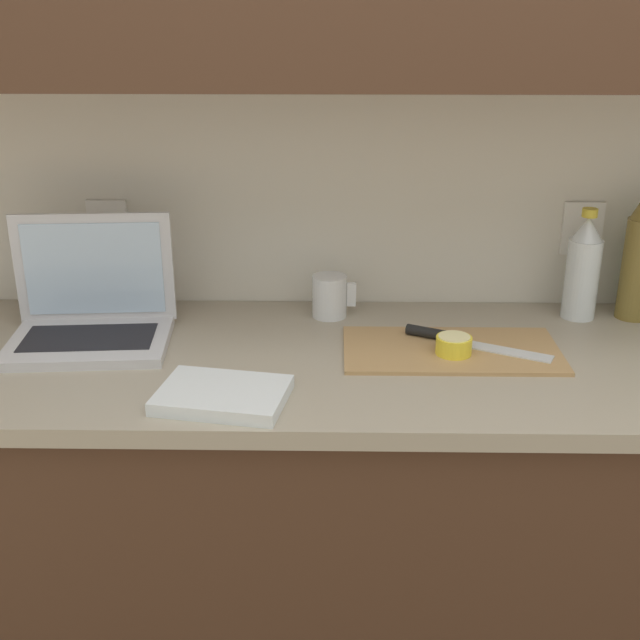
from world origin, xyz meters
name	(u,v)px	position (x,y,z in m)	size (l,w,h in m)	color
wall_back	(509,9)	(0.00, 0.24, 1.56)	(5.20, 0.38, 2.60)	silver
counter_unit	(497,544)	(0.02, 0.00, 0.47)	(2.58, 0.62, 0.92)	#472D1E
laptop	(91,312)	(-0.84, 0.08, 0.98)	(0.34, 0.26, 0.25)	silver
cutting_board	(451,350)	(-0.10, 0.02, 0.92)	(0.43, 0.23, 0.01)	tan
knife	(451,338)	(-0.10, 0.05, 0.94)	(0.28, 0.16, 0.02)	silver
lemon_half_cut	(454,345)	(-0.10, -0.01, 0.95)	(0.07, 0.07, 0.04)	yellow
bottle_oil_tall	(640,256)	(0.32, 0.22, 1.06)	(0.07, 0.07, 0.31)	olive
bottle_water_clear	(583,269)	(0.20, 0.22, 1.03)	(0.07, 0.07, 0.25)	silver
measuring_cup	(330,296)	(-0.35, 0.21, 0.97)	(0.10, 0.08, 0.09)	silver
dish_towel	(223,395)	(-0.53, -0.20, 0.93)	(0.22, 0.16, 0.02)	white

